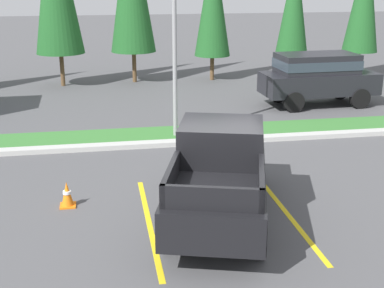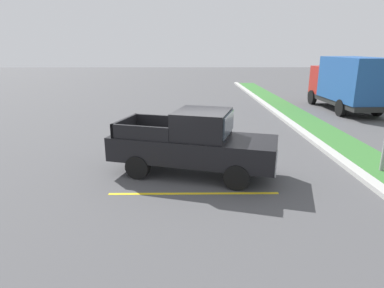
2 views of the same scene
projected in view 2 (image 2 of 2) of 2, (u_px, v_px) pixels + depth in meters
The scene contains 7 objects.
ground_plane at pixel (203, 172), 10.95m from camera, with size 120.00×120.00×0.00m, color #4C4C4F.
parking_line_near at pixel (192, 158), 12.33m from camera, with size 0.12×4.80×0.01m, color yellow.
parking_line_far at pixel (194, 194), 9.35m from camera, with size 0.12×4.80×0.01m, color yellow.
curb_strip at pixel (354, 169), 10.99m from camera, with size 56.00×0.40×0.15m, color #B2B2AD.
pickup_truck_main at pixel (194, 143), 10.54m from camera, with size 3.30×5.54×2.10m.
cargo_truck_distant at pixel (348, 82), 21.01m from camera, with size 6.86×2.66×3.40m.
traffic_cone at pixel (221, 138), 13.96m from camera, with size 0.36×0.36×0.60m.
Camera 2 is at (10.25, -0.50, 3.97)m, focal length 31.05 mm.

